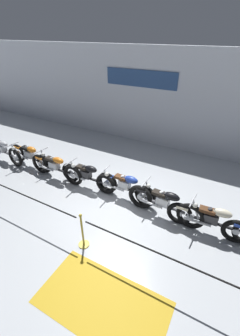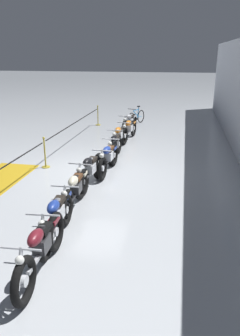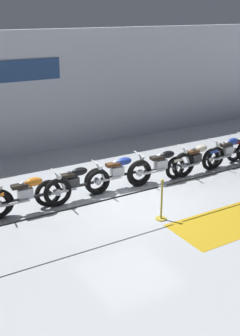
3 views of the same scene
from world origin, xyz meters
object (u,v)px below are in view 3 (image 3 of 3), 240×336
Objects in this scene: stanchion_far_left at (104,205)px; motorcycle_orange_2 at (28,195)px; motorcycle_black_3 at (74,184)px; floor_banner at (225,224)px; motorcycle_black_5 at (162,166)px; motorcycle_blue_4 at (119,173)px; stanchion_mid_left at (161,206)px; motorcycle_blue_7 at (228,152)px; motorcycle_cream_6 at (197,159)px.

motorcycle_orange_2 is at bearing 119.24° from stanchion_far_left.
floor_banner is at bearing -50.32° from motorcycle_black_3.
stanchion_far_left is (-2.99, -1.95, 0.29)m from motorcycle_black_5.
stanchion_mid_left reaches higher than motorcycle_blue_4.
motorcycle_black_3 is at bearing 123.16° from stanchion_mid_left.
motorcycle_blue_7 is at bearing 0.32° from motorcycle_orange_2.
motorcycle_blue_4 is at bearing 177.75° from motorcycle_blue_7.
stanchion_far_left reaches higher than motorcycle_orange_2.
stanchion_far_left reaches higher than motorcycle_black_5.
motorcycle_black_3 reaches higher than floor_banner.
motorcycle_cream_6 is 1.04× the size of motorcycle_blue_7.
motorcycle_orange_2 reaches higher than motorcycle_blue_4.
motorcycle_black_3 is 1.03× the size of motorcycle_blue_4.
stanchion_mid_left is at bearing -92.00° from motorcycle_blue_4.
stanchion_far_left is (-4.30, -1.96, 0.31)m from motorcycle_cream_6.
motorcycle_blue_4 reaches higher than motorcycle_cream_6.
motorcycle_black_5 is 0.17× the size of stanchion_far_left.
stanchion_mid_left is at bearing -126.10° from motorcycle_black_5.
motorcycle_black_3 reaches higher than motorcycle_cream_6.
motorcycle_cream_6 is at bearing 24.50° from stanchion_far_left.
motorcycle_blue_7 is (6.80, 0.04, -0.02)m from motorcycle_orange_2.
motorcycle_black_5 is at bearing 53.90° from stanchion_mid_left.
floor_banner is (2.75, -0.99, -0.76)m from stanchion_far_left.
stanchion_far_left reaches higher than motorcycle_blue_4.
motorcycle_blue_7 is at bearing -2.25° from motorcycle_blue_4.
motorcycle_cream_6 is at bearing -0.18° from motorcycle_orange_2.
stanchion_mid_left is (1.57, -0.00, -0.41)m from stanchion_far_left.
motorcycle_cream_6 is 4.74m from stanchion_far_left.
motorcycle_black_3 is 2.49m from stanchion_mid_left.
stanchion_mid_left reaches higher than motorcycle_orange_2.
motorcycle_black_5 is at bearing -2.69° from motorcycle_black_3.
motorcycle_black_3 is at bearing 179.30° from motorcycle_blue_7.
motorcycle_black_3 is 2.12m from stanchion_far_left.
motorcycle_blue_4 is 2.67m from motorcycle_cream_6.
motorcycle_blue_7 is at bearing -0.70° from motorcycle_black_3.
stanchion_far_left is (-0.20, -2.08, 0.30)m from motorcycle_black_3.
motorcycle_orange_2 is 2.24× the size of stanchion_mid_left.
floor_banner is (3.86, -2.96, -0.47)m from motorcycle_orange_2.
motorcycle_blue_4 is (2.75, 0.20, -0.01)m from motorcycle_orange_2.
motorcycle_black_5 reaches higher than motorcycle_blue_4.
motorcycle_cream_6 is at bearing 61.86° from floor_banner.
motorcycle_blue_4 is 4.05m from motorcycle_blue_7.
motorcycle_blue_4 is 2.18m from stanchion_mid_left.
motorcycle_black_5 reaches higher than motorcycle_blue_7.
stanchion_far_left is (-5.69, -2.02, 0.31)m from motorcycle_blue_7.
motorcycle_orange_2 is at bearing 179.82° from motorcycle_cream_6.
motorcycle_black_5 reaches higher than motorcycle_cream_6.
motorcycle_cream_6 is at bearing 35.60° from stanchion_mid_left.
motorcycle_black_3 is 4.01m from floor_banner.
motorcycle_orange_2 is 0.90× the size of floor_banner.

